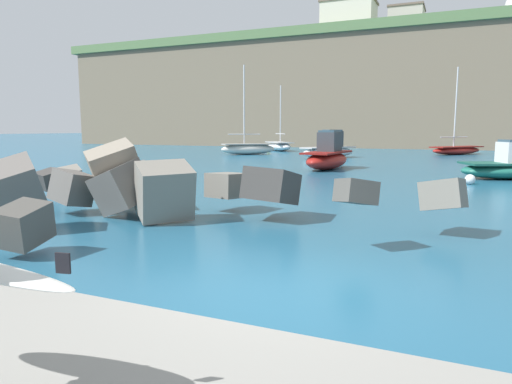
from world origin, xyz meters
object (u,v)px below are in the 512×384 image
object	(u,v)px
boat_far_left	(329,149)
boat_far_centre	(248,148)
boat_near_right	(457,150)
boat_near_left	(279,146)
boat_mid_left	(327,157)
station_building_west	(435,40)
mooring_buoy_middle	(470,179)
station_building_central	(349,22)
station_building_east	(406,28)
mooring_buoy_inner	(269,150)
boat_mid_centre	(508,167)

from	to	relation	value
boat_far_left	boat_far_centre	bearing A→B (deg)	166.37
boat_near_right	boat_far_centre	distance (m)	19.76
boat_near_left	boat_far_centre	size ratio (longest dim) A/B	0.86
boat_mid_left	station_building_west	distance (m)	63.34
boat_far_left	boat_near_left	bearing A→B (deg)	129.28
mooring_buoy_middle	station_building_central	xyz separation A→B (m)	(-16.38, 48.85, 18.10)
station_building_west	station_building_central	world-z (taller)	station_building_central
boat_far_centre	station_building_east	bearing A→B (deg)	76.44
boat_near_right	boat_mid_left	distance (m)	21.62
mooring_buoy_middle	station_building_central	size ratio (longest dim) A/B	0.06
boat_mid_left	mooring_buoy_inner	world-z (taller)	boat_mid_left
boat_near_left	boat_mid_left	distance (m)	23.30
boat_far_left	station_building_central	bearing A→B (deg)	100.27
boat_far_left	station_building_west	world-z (taller)	station_building_west
boat_near_left	boat_far_centre	xyz separation A→B (m)	(-0.08, -8.08, 0.04)
boat_mid_centre	boat_far_centre	xyz separation A→B (m)	(-20.42, 14.28, 0.00)
boat_near_left	mooring_buoy_middle	size ratio (longest dim) A/B	16.08
boat_mid_left	mooring_buoy_middle	xyz separation A→B (m)	(7.71, -4.94, -0.53)
mooring_buoy_inner	station_building_east	size ratio (longest dim) A/B	0.07
boat_mid_centre	station_building_east	world-z (taller)	station_building_east
boat_far_left	station_building_central	xyz separation A→B (m)	(-6.06, 33.41, 17.60)
boat_near_left	boat_mid_centre	bearing A→B (deg)	-47.71
boat_near_left	station_building_east	xyz separation A→B (m)	(9.59, 32.01, 18.00)
station_building_west	boat_near_left	bearing A→B (deg)	-108.68
station_building_west	station_building_east	world-z (taller)	station_building_east
boat_mid_left	station_building_west	world-z (taller)	station_building_west
boat_mid_centre	boat_far_centre	size ratio (longest dim) A/B	0.59
boat_mid_centre	station_building_east	xyz separation A→B (m)	(-10.75, 54.37, 17.96)
station_building_west	station_building_central	distance (m)	20.54
boat_far_left	boat_near_right	bearing A→B (deg)	45.42
mooring_buoy_inner	boat_far_centre	bearing A→B (deg)	-86.74
boat_near_right	mooring_buoy_middle	distance (m)	25.35
boat_near_right	boat_mid_left	xyz separation A→B (m)	(-7.15, -20.40, 0.29)
boat_far_centre	station_building_west	world-z (taller)	station_building_west
boat_near_left	boat_mid_centre	xyz separation A→B (m)	(20.34, -22.36, 0.04)
boat_far_left	boat_mid_left	bearing A→B (deg)	-76.02
boat_mid_left	boat_far_centre	bearing A→B (deg)	131.21
boat_near_right	boat_far_centre	xyz separation A→B (m)	(-18.11, -7.88, 0.13)
boat_near_left	boat_far_left	distance (m)	13.06
boat_mid_left	boat_far_left	xyz separation A→B (m)	(-2.61, 10.50, -0.03)
boat_near_right	boat_far_centre	world-z (taller)	boat_far_centre
boat_near_left	mooring_buoy_middle	distance (m)	31.59
station_building_east	station_building_west	bearing A→B (deg)	64.08
boat_far_left	mooring_buoy_inner	world-z (taller)	boat_far_left
boat_mid_left	boat_far_left	world-z (taller)	boat_far_left
boat_mid_centre	station_building_west	xyz separation A→B (m)	(-6.69, 62.72, 17.14)
boat_mid_centre	boat_far_centre	distance (m)	24.92
boat_near_right	boat_mid_centre	world-z (taller)	boat_near_right
boat_far_centre	mooring_buoy_middle	xyz separation A→B (m)	(18.67, -17.46, -0.38)
boat_far_centre	station_building_east	distance (m)	44.98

